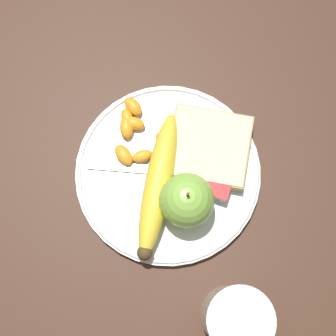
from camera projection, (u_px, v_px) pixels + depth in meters
ground_plane at (168, 174)px, 0.66m from camera, size 3.00×3.00×0.00m
plate at (168, 172)px, 0.65m from camera, size 0.26×0.26×0.01m
juice_glass at (235, 318)px, 0.56m from camera, size 0.08×0.08×0.10m
apple at (187, 201)px, 0.60m from camera, size 0.07×0.07×0.08m
banana at (158, 185)px, 0.62m from camera, size 0.07×0.20×0.04m
bread_slice at (209, 147)px, 0.64m from camera, size 0.12×0.12×0.02m
fork at (167, 171)px, 0.64m from camera, size 0.19×0.06×0.00m
jam_packet at (215, 184)px, 0.63m from camera, size 0.04×0.03×0.02m
orange_segment_0 at (134, 123)px, 0.65m from camera, size 0.03×0.02×0.02m
orange_segment_1 at (164, 142)px, 0.65m from camera, size 0.04×0.04×0.02m
orange_segment_2 at (133, 106)px, 0.66m from camera, size 0.04×0.03×0.02m
orange_segment_3 at (127, 117)px, 0.66m from camera, size 0.03×0.03×0.01m
orange_segment_4 at (127, 127)px, 0.65m from camera, size 0.03×0.04×0.02m
orange_segment_5 at (124, 154)px, 0.64m from camera, size 0.04×0.04×0.02m
orange_segment_6 at (142, 156)px, 0.64m from camera, size 0.03×0.03×0.02m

